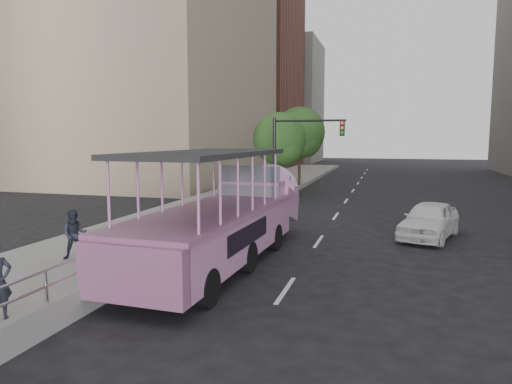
{
  "coord_description": "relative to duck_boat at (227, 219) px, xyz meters",
  "views": [
    {
      "loc": [
        3.5,
        -13.46,
        4.02
      ],
      "look_at": [
        -1.03,
        2.2,
        2.08
      ],
      "focal_mm": 32.0,
      "sensor_mm": 36.0,
      "label": 1
    }
  ],
  "objects": [
    {
      "name": "guardrail",
      "position": [
        -1.56,
        1.46,
        -0.2
      ],
      "size": [
        0.07,
        22.0,
        0.71
      ],
      "color": "#A7A7AB",
      "rests_on": "kerb_wall"
    },
    {
      "name": "duck_boat",
      "position": [
        0.0,
        0.0,
        0.0
      ],
      "size": [
        3.08,
        11.03,
        3.63
      ],
      "color": "black",
      "rests_on": "ground"
    },
    {
      "name": "parking_sign",
      "position": [
        -0.97,
        2.46,
        0.38
      ],
      "size": [
        0.2,
        0.6,
        2.75
      ],
      "color": "black",
      "rests_on": "ground"
    },
    {
      "name": "traffic_signal",
      "position": [
        -0.14,
        11.96,
        2.15
      ],
      "size": [
        4.2,
        0.32,
        5.2
      ],
      "color": "black",
      "rests_on": "ground"
    },
    {
      "name": "ground",
      "position": [
        1.56,
        -0.54,
        -1.35
      ],
      "size": [
        160.0,
        160.0,
        0.0
      ],
      "primitive_type": "plane",
      "color": "black"
    },
    {
      "name": "kerb_wall",
      "position": [
        -1.56,
        1.46,
        -0.87
      ],
      "size": [
        0.24,
        30.0,
        0.36
      ],
      "primitive_type": "cube",
      "color": "gray",
      "rests_on": "sidewalk"
    },
    {
      "name": "pedestrian_mid",
      "position": [
        -4.14,
        -2.32,
        -0.28
      ],
      "size": [
        0.94,
        0.88,
        1.53
      ],
      "primitive_type": "imported",
      "rotation": [
        0.0,
        0.0,
        0.53
      ],
      "color": "#252936",
      "rests_on": "sidewalk"
    },
    {
      "name": "street_tree_near",
      "position": [
        -1.74,
        15.39,
        2.47
      ],
      "size": [
        3.52,
        3.52,
        5.72
      ],
      "color": "#342517",
      "rests_on": "ground"
    },
    {
      "name": "street_tree_far",
      "position": [
        -1.54,
        21.39,
        2.96
      ],
      "size": [
        3.97,
        3.97,
        6.45
      ],
      "color": "#342517",
      "rests_on": "ground"
    },
    {
      "name": "midrise_brick",
      "position": [
        -16.44,
        47.46,
        11.65
      ],
      "size": [
        18.0,
        16.0,
        26.0
      ],
      "primitive_type": "cube",
      "color": "brown",
      "rests_on": "ground"
    },
    {
      "name": "car",
      "position": [
        6.75,
        5.32,
        -0.61
      ],
      "size": [
        2.99,
        4.66,
        1.48
      ],
      "primitive_type": "imported",
      "rotation": [
        0.0,
        0.0,
        -0.31
      ],
      "color": "white",
      "rests_on": "ground"
    },
    {
      "name": "midrise_stone_b",
      "position": [
        -14.44,
        63.46,
        8.65
      ],
      "size": [
        16.0,
        14.0,
        20.0
      ],
      "primitive_type": "cube",
      "color": "gray",
      "rests_on": "ground"
    },
    {
      "name": "sidewalk",
      "position": [
        -4.19,
        9.46,
        -1.2
      ],
      "size": [
        5.5,
        80.0,
        0.3
      ],
      "primitive_type": "cube",
      "color": "gray",
      "rests_on": "ground"
    }
  ]
}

